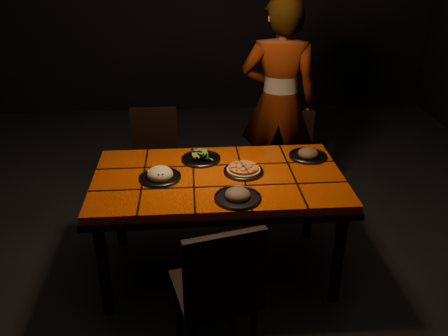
{
  "coord_description": "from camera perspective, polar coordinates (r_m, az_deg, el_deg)",
  "views": [
    {
      "loc": [
        -0.17,
        -2.7,
        2.14
      ],
      "look_at": [
        0.03,
        -0.04,
        0.82
      ],
      "focal_mm": 38.0,
      "sensor_mm": 36.0,
      "label": 1
    }
  ],
  "objects": [
    {
      "name": "chair_far_left",
      "position": [
        4.04,
        -8.3,
        1.83
      ],
      "size": [
        0.39,
        0.39,
        0.86
      ],
      "rotation": [
        0.0,
        0.0,
        -0.01
      ],
      "color": "black",
      "rests_on": "ground"
    },
    {
      "name": "dining_table",
      "position": [
        3.08,
        -0.67,
        -2.21
      ],
      "size": [
        1.62,
        0.92,
        0.75
      ],
      "color": "#E54C07",
      "rests_on": "ground"
    },
    {
      "name": "plate_pasta",
      "position": [
        3.02,
        -7.7,
        -0.88
      ],
      "size": [
        0.27,
        0.27,
        0.09
      ],
      "color": "#3A3B40",
      "rests_on": "dining_table"
    },
    {
      "name": "chair_far_right",
      "position": [
        4.09,
        7.83,
        1.92
      ],
      "size": [
        0.47,
        0.47,
        0.82
      ],
      "rotation": [
        0.0,
        0.0,
        -0.32
      ],
      "color": "black",
      "rests_on": "ground"
    },
    {
      "name": "diner",
      "position": [
        4.02,
        6.62,
        7.8
      ],
      "size": [
        0.71,
        0.54,
        1.76
      ],
      "primitive_type": "imported",
      "rotation": [
        0.0,
        0.0,
        2.94
      ],
      "color": "brown",
      "rests_on": "ground"
    },
    {
      "name": "plate_salad",
      "position": [
        3.25,
        -2.78,
        1.37
      ],
      "size": [
        0.27,
        0.27,
        0.07
      ],
      "color": "#3A3B40",
      "rests_on": "dining_table"
    },
    {
      "name": "plate_mushroom_b",
      "position": [
        3.34,
        10.08,
        1.66
      ],
      "size": [
        0.26,
        0.26,
        0.09
      ],
      "color": "#3A3B40",
      "rests_on": "dining_table"
    },
    {
      "name": "plate_mushroom_a",
      "position": [
        2.77,
        1.66,
        -3.31
      ],
      "size": [
        0.28,
        0.28,
        0.09
      ],
      "color": "#3A3B40",
      "rests_on": "dining_table"
    },
    {
      "name": "chair_near",
      "position": [
        2.5,
        -0.62,
        -14.16
      ],
      "size": [
        0.5,
        0.5,
        0.91
      ],
      "rotation": [
        0.0,
        0.0,
        3.38
      ],
      "color": "black",
      "rests_on": "ground"
    },
    {
      "name": "room_shell",
      "position": [
        2.78,
        -0.76,
        12.97
      ],
      "size": [
        6.04,
        7.04,
        3.08
      ],
      "color": "black",
      "rests_on": "ground"
    },
    {
      "name": "plate_pizza",
      "position": [
        3.08,
        2.37,
        -0.25
      ],
      "size": [
        0.26,
        0.26,
        0.04
      ],
      "color": "#3A3B40",
      "rests_on": "dining_table"
    }
  ]
}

